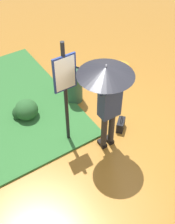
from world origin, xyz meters
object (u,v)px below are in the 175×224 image
person_with_umbrella (107,87)px  trash_bin (74,86)px  handbag (121,124)px  info_sign_post (65,85)px

person_with_umbrella → trash_bin: (-0.26, -1.58, -1.13)m
trash_bin → handbag: bearing=103.6°
info_sign_post → trash_bin: size_ratio=2.76×
person_with_umbrella → trash_bin: person_with_umbrella is taller
handbag → trash_bin: 1.44m
handbag → person_with_umbrella: bearing=19.3°
person_with_umbrella → info_sign_post: 0.76m
info_sign_post → trash_bin: info_sign_post is taller
info_sign_post → trash_bin: (-0.75, -1.01, -1.03)m
person_with_umbrella → info_sign_post: (0.50, -0.57, -0.11)m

